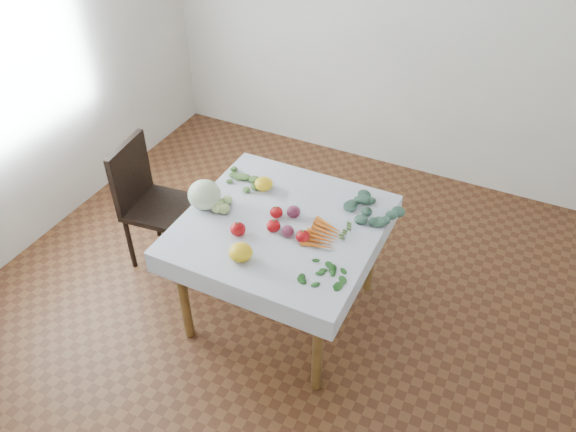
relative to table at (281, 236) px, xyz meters
name	(u,v)px	position (x,y,z in m)	size (l,w,h in m)	color
ground	(282,309)	(0.00, 0.00, -0.65)	(4.00, 4.00, 0.00)	brown
back_wall	(397,13)	(0.00, 2.00, 0.70)	(4.00, 0.04, 2.70)	white
left_wall	(0,63)	(-2.00, 0.00, 0.70)	(0.04, 4.00, 2.70)	white
table	(281,236)	(0.00, 0.00, 0.00)	(1.00, 1.00, 0.75)	brown
tablecloth	(281,223)	(0.00, 0.00, 0.10)	(1.12, 1.12, 0.01)	silver
chair	(148,196)	(-1.08, 0.10, -0.13)	(0.46, 0.46, 0.92)	black
cabbage	(204,195)	(-0.48, -0.06, 0.19)	(0.20, 0.20, 0.18)	silver
tomato_a	(276,212)	(-0.05, 0.04, 0.14)	(0.08, 0.08, 0.07)	#AA0B10
tomato_b	(273,226)	(-0.01, -0.08, 0.14)	(0.08, 0.08, 0.07)	#AA0B10
tomato_c	(238,229)	(-0.17, -0.20, 0.14)	(0.09, 0.09, 0.08)	#AA0B10
tomato_d	(303,236)	(0.18, -0.09, 0.14)	(0.08, 0.08, 0.07)	#AA0B10
heirloom_back	(264,184)	(-0.25, 0.25, 0.14)	(0.12, 0.12, 0.08)	yellow
heirloom_front	(241,252)	(-0.06, -0.37, 0.15)	(0.13, 0.13, 0.09)	yellow
onion_a	(288,231)	(0.08, -0.08, 0.13)	(0.07, 0.07, 0.06)	#531736
onion_b	(293,212)	(0.04, 0.08, 0.14)	(0.08, 0.08, 0.07)	#531736
tomatillo_cluster	(231,207)	(-0.32, -0.03, 0.13)	(0.19, 0.11, 0.05)	#B5D57B
carrot_bunch	(323,235)	(0.27, -0.01, 0.12)	(0.20, 0.27, 0.03)	orange
kale_bunch	(371,210)	(0.44, 0.32, 0.12)	(0.27, 0.26, 0.04)	#375A46
basil_bunch	(326,276)	(0.41, -0.29, 0.11)	(0.23, 0.17, 0.01)	#1B4F18
dill_bunch	(243,182)	(-0.40, 0.24, 0.12)	(0.25, 0.20, 0.03)	#4C6D32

